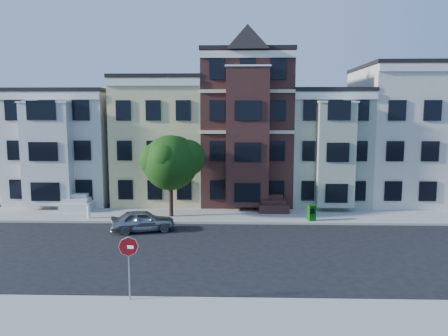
{
  "coord_description": "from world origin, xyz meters",
  "views": [
    {
      "loc": [
        -0.8,
        -22.55,
        7.46
      ],
      "look_at": [
        -1.53,
        2.92,
        4.2
      ],
      "focal_mm": 35.0,
      "sensor_mm": 36.0,
      "label": 1
    }
  ],
  "objects_px": {
    "street_tree": "(171,166)",
    "newspaper_box": "(312,213)",
    "stop_sign": "(129,264)",
    "fire_hydrant": "(89,213)",
    "parked_car": "(143,221)"
  },
  "relations": [
    {
      "from": "street_tree",
      "to": "stop_sign",
      "type": "relative_size",
      "value": 2.48
    },
    {
      "from": "parked_car",
      "to": "newspaper_box",
      "type": "distance_m",
      "value": 11.28
    },
    {
      "from": "street_tree",
      "to": "newspaper_box",
      "type": "bearing_deg",
      "value": -5.71
    },
    {
      "from": "fire_hydrant",
      "to": "newspaper_box",
      "type": "bearing_deg",
      "value": -0.87
    },
    {
      "from": "newspaper_box",
      "to": "stop_sign",
      "type": "relative_size",
      "value": 0.37
    },
    {
      "from": "street_tree",
      "to": "parked_car",
      "type": "bearing_deg",
      "value": -110.48
    },
    {
      "from": "newspaper_box",
      "to": "fire_hydrant",
      "type": "relative_size",
      "value": 1.52
    },
    {
      "from": "street_tree",
      "to": "newspaper_box",
      "type": "relative_size",
      "value": 6.64
    },
    {
      "from": "newspaper_box",
      "to": "fire_hydrant",
      "type": "distance_m",
      "value": 15.39
    },
    {
      "from": "fire_hydrant",
      "to": "stop_sign",
      "type": "relative_size",
      "value": 0.24
    },
    {
      "from": "newspaper_box",
      "to": "stop_sign",
      "type": "height_order",
      "value": "stop_sign"
    },
    {
      "from": "fire_hydrant",
      "to": "parked_car",
      "type": "bearing_deg",
      "value": -31.67
    },
    {
      "from": "street_tree",
      "to": "parked_car",
      "type": "relative_size",
      "value": 1.78
    },
    {
      "from": "parked_car",
      "to": "fire_hydrant",
      "type": "bearing_deg",
      "value": 43.38
    },
    {
      "from": "stop_sign",
      "to": "street_tree",
      "type": "bearing_deg",
      "value": 104.89
    }
  ]
}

